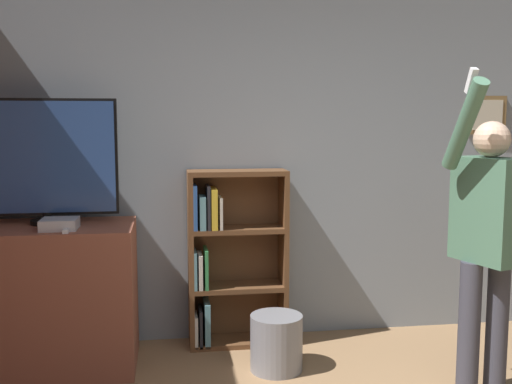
# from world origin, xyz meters

# --- Properties ---
(wall_back) EXTENTS (6.66, 0.09, 2.70)m
(wall_back) POSITION_xyz_m (0.00, 2.65, 1.35)
(wall_back) COLOR gray
(wall_back) RESTS_ON ground_plane
(tv_ledge) EXTENTS (1.14, 0.67, 0.97)m
(tv_ledge) POSITION_xyz_m (-1.72, 2.21, 0.48)
(tv_ledge) COLOR #93513D
(tv_ledge) RESTS_ON ground_plane
(television) EXTENTS (0.94, 0.22, 0.83)m
(television) POSITION_xyz_m (-1.72, 2.28, 1.40)
(television) COLOR black
(television) RESTS_ON tv_ledge
(game_console) EXTENTS (0.23, 0.21, 0.07)m
(game_console) POSITION_xyz_m (-1.61, 2.06, 1.00)
(game_console) COLOR silver
(game_console) RESTS_ON tv_ledge
(remote_loose) EXTENTS (0.04, 0.14, 0.02)m
(remote_loose) POSITION_xyz_m (-1.55, 1.96, 0.98)
(remote_loose) COLOR white
(remote_loose) RESTS_ON tv_ledge
(bookshelf) EXTENTS (0.72, 0.28, 1.30)m
(bookshelf) POSITION_xyz_m (-0.48, 2.47, 0.66)
(bookshelf) COLOR brown
(bookshelf) RESTS_ON ground_plane
(person) EXTENTS (0.55, 0.54, 1.94)m
(person) POSITION_xyz_m (0.94, 1.41, 1.00)
(person) COLOR #383842
(person) RESTS_ON ground_plane
(waste_bin) EXTENTS (0.35, 0.35, 0.37)m
(waste_bin) POSITION_xyz_m (-0.23, 1.95, 0.19)
(waste_bin) COLOR gray
(waste_bin) RESTS_ON ground_plane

